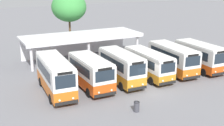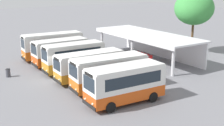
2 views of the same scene
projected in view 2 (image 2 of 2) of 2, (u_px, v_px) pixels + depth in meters
ground_plane at (52, 80)px, 31.98m from camera, size 180.00×180.00×0.00m
city_bus_nearest_orange at (53, 45)px, 40.07m from camera, size 2.62×7.96×3.41m
city_bus_second_in_row at (60, 51)px, 37.02m from camera, size 2.48×6.74×3.19m
city_bus_middle_cream at (74, 56)px, 34.20m from camera, size 2.42×6.99×3.30m
city_bus_fourth_amber at (90, 65)px, 31.45m from camera, size 2.35×7.38×2.96m
city_bus_fifth_blue at (109, 71)px, 28.65m from camera, size 2.84×7.48×3.23m
city_bus_far_end_green at (125, 83)px, 25.46m from camera, size 2.61×6.96×3.24m
terminal_canopy at (151, 39)px, 40.12m from camera, size 16.02×5.80×3.40m
waiting_chair_end_by_column at (137, 54)px, 41.23m from camera, size 0.45×0.45×0.86m
waiting_chair_second_from_end at (141, 54)px, 40.74m from camera, size 0.45×0.45×0.86m
waiting_chair_middle_seat at (144, 55)px, 40.17m from camera, size 0.45×0.45×0.86m
waiting_chair_fourth_seat at (148, 57)px, 39.62m from camera, size 0.45×0.45×0.86m
waiting_chair_fifth_seat at (151, 58)px, 39.01m from camera, size 0.45×0.45×0.86m
roadside_tree_behind_canopy at (194, 8)px, 42.00m from camera, size 5.41×5.41×8.68m
litter_bin_apron at (8, 73)px, 32.80m from camera, size 0.49×0.49×0.90m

